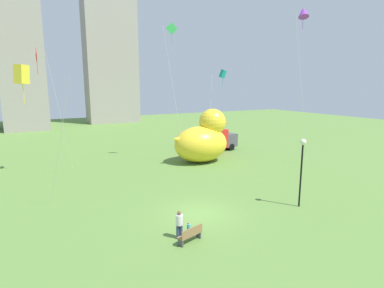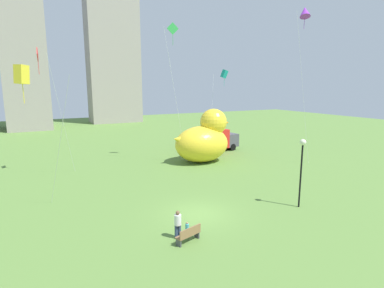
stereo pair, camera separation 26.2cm
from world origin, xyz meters
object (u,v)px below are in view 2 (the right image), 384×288
object	(u,v)px
kite_red	(40,60)
kite_teal	(224,74)
park_bench	(189,234)
lamppost	(302,158)
kite_green	(173,36)
person_child	(187,228)
person_adult	(178,223)
box_truck	(215,140)
kite_purple	(305,12)
kite_yellow	(22,75)
giant_inflatable_duck	(204,140)

from	to	relation	value
kite_red	kite_teal	distance (m)	24.55
park_bench	lamppost	size ratio (longest dim) A/B	0.33
kite_green	kite_red	world-z (taller)	kite_green
park_bench	person_child	distance (m)	0.70
person_adult	box_truck	size ratio (longest dim) A/B	0.26
kite_green	person_adult	bearing A→B (deg)	-113.28
kite_green	kite_purple	size ratio (longest dim) A/B	0.90
person_adult	lamppost	world-z (taller)	lamppost
person_adult	kite_green	bearing A→B (deg)	66.72
lamppost	person_adult	bearing A→B (deg)	-178.49
person_adult	kite_purple	size ratio (longest dim) A/B	0.10
park_bench	person_adult	bearing A→B (deg)	115.32
kite_red	kite_yellow	world-z (taller)	kite_red
person_adult	box_truck	distance (m)	23.86
kite_green	kite_yellow	bearing A→B (deg)	-144.23
kite_teal	box_truck	bearing A→B (deg)	-133.55
box_truck	kite_red	size ratio (longest dim) A/B	0.53
giant_inflatable_duck	lamppost	world-z (taller)	giant_inflatable_duck
park_bench	box_truck	distance (m)	24.26
park_bench	person_child	size ratio (longest dim) A/B	1.86
person_adult	kite_teal	size ratio (longest dim) A/B	0.15
kite_green	kite_yellow	size ratio (longest dim) A/B	1.56
box_truck	kite_teal	bearing A→B (deg)	46.45
person_child	lamppost	distance (m)	9.43
giant_inflatable_duck	kite_purple	bearing A→B (deg)	-24.49
kite_green	giant_inflatable_duck	bearing A→B (deg)	-35.53
person_child	kite_yellow	size ratio (longest dim) A/B	0.09
box_truck	kite_red	bearing A→B (deg)	-172.69
kite_red	kite_teal	world-z (taller)	kite_red
box_truck	kite_purple	xyz separation A→B (m)	(5.49, -8.67, 14.56)
kite_teal	lamppost	bearing A→B (deg)	-110.17
kite_teal	kite_purple	bearing A→B (deg)	-82.20
kite_red	kite_teal	size ratio (longest dim) A/B	1.09
kite_purple	box_truck	bearing A→B (deg)	122.34
park_bench	kite_green	size ratio (longest dim) A/B	0.11
lamppost	kite_yellow	xyz separation A→B (m)	(-16.51, 6.33, 5.46)
giant_inflatable_duck	kite_red	world-z (taller)	kite_red
kite_yellow	kite_teal	world-z (taller)	kite_teal
giant_inflatable_duck	kite_teal	xyz separation A→B (m)	(7.89, 8.25, 7.51)
kite_red	lamppost	bearing A→B (deg)	-47.13
person_child	lamppost	xyz separation A→B (m)	(8.92, 0.30, 3.07)
kite_yellow	kite_teal	size ratio (longest dim) A/B	0.90
person_child	box_truck	distance (m)	23.59
box_truck	kite_teal	xyz separation A→B (m)	(3.76, 3.95, 8.58)
person_child	kite_teal	bearing A→B (deg)	53.25
person_adult	kite_purple	world-z (taller)	kite_purple
box_truck	kite_teal	world-z (taller)	kite_teal
giant_inflatable_duck	kite_red	size ratio (longest dim) A/B	0.61
kite_purple	kite_red	bearing A→B (deg)	166.45
park_bench	kite_green	world-z (taller)	kite_green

